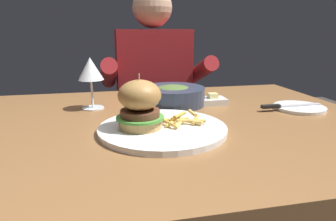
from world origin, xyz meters
TOP-DOWN VIEW (x-y plane):
  - dining_table at (0.00, 0.00)m, footprint 1.18×0.87m
  - main_plate at (-0.03, -0.09)m, footprint 0.31×0.31m
  - burger_sandwich at (-0.09, -0.09)m, footprint 0.11×0.11m
  - fries_pile at (0.02, -0.07)m, footprint 0.11×0.09m
  - wine_glass at (-0.20, 0.17)m, footprint 0.08×0.08m
  - bread_plate at (0.43, 0.03)m, footprint 0.16×0.16m
  - table_knife at (0.38, 0.03)m, footprint 0.20×0.02m
  - butter_dish at (0.19, 0.15)m, footprint 0.09×0.07m
  - soup_bowl at (0.06, 0.17)m, footprint 0.21×0.21m
  - diner_person at (0.08, 0.71)m, footprint 0.51×0.36m

SIDE VIEW (x-z plane):
  - diner_person at x=0.08m, z-range -0.02..1.15m
  - dining_table at x=0.00m, z-range 0.28..1.02m
  - bread_plate at x=0.43m, z-range 0.74..0.75m
  - main_plate at x=-0.03m, z-range 0.74..0.75m
  - butter_dish at x=0.19m, z-range 0.73..0.77m
  - table_knife at x=0.38m, z-range 0.75..0.76m
  - fries_pile at x=0.02m, z-range 0.75..0.77m
  - soup_bowl at x=0.06m, z-range 0.74..0.80m
  - burger_sandwich at x=-0.09m, z-range 0.75..0.88m
  - wine_glass at x=-0.20m, z-range 0.78..0.94m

